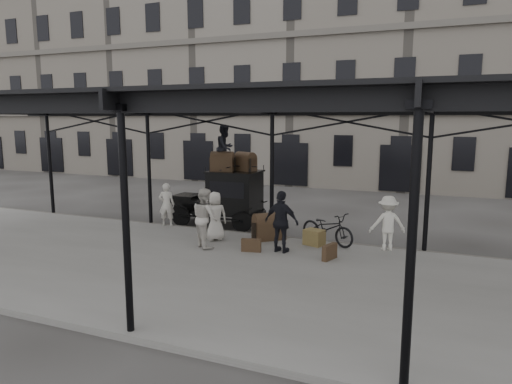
# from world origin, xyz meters

# --- Properties ---
(ground) EXTENTS (120.00, 120.00, 0.00)m
(ground) POSITION_xyz_m (0.00, 0.00, 0.00)
(ground) COLOR #383533
(ground) RESTS_ON ground
(platform) EXTENTS (28.00, 8.00, 0.15)m
(platform) POSITION_xyz_m (0.00, -2.00, 0.07)
(platform) COLOR slate
(platform) RESTS_ON ground
(canopy) EXTENTS (22.50, 9.00, 4.74)m
(canopy) POSITION_xyz_m (0.00, -1.72, 4.60)
(canopy) COLOR black
(canopy) RESTS_ON ground
(building_frontage) EXTENTS (64.00, 8.00, 14.00)m
(building_frontage) POSITION_xyz_m (0.00, 18.00, 7.00)
(building_frontage) COLOR slate
(building_frontage) RESTS_ON ground
(taxi) EXTENTS (3.65, 1.55, 2.18)m
(taxi) POSITION_xyz_m (-2.28, 3.24, 1.20)
(taxi) COLOR black
(taxi) RESTS_ON ground
(porter_left) EXTENTS (0.69, 0.57, 1.63)m
(porter_left) POSITION_xyz_m (-4.13, 1.80, 0.97)
(porter_left) COLOR beige
(porter_left) RESTS_ON platform
(porter_midleft) EXTENTS (1.16, 1.13, 1.88)m
(porter_midleft) POSITION_xyz_m (-1.42, -0.17, 1.09)
(porter_midleft) COLOR beige
(porter_midleft) RESTS_ON platform
(porter_centre) EXTENTS (0.94, 0.92, 1.63)m
(porter_centre) POSITION_xyz_m (-1.51, 0.67, 0.97)
(porter_centre) COLOR beige
(porter_centre) RESTS_ON platform
(porter_official) EXTENTS (1.16, 0.62, 1.88)m
(porter_official) POSITION_xyz_m (0.99, 0.18, 1.09)
(porter_official) COLOR black
(porter_official) RESTS_ON platform
(porter_right) EXTENTS (1.24, 0.96, 1.69)m
(porter_right) POSITION_xyz_m (3.92, 1.65, 0.99)
(porter_right) COLOR silver
(porter_right) RESTS_ON platform
(bicycle) EXTENTS (2.11, 1.44, 1.05)m
(bicycle) POSITION_xyz_m (2.06, 1.62, 0.67)
(bicycle) COLOR black
(bicycle) RESTS_ON platform
(porter_roof) EXTENTS (0.79, 0.95, 1.76)m
(porter_roof) POSITION_xyz_m (-2.32, 3.14, 3.06)
(porter_roof) COLOR black
(porter_roof) RESTS_ON taxi
(steamer_trunk_roof_near) EXTENTS (0.95, 0.70, 0.62)m
(steamer_trunk_roof_near) POSITION_xyz_m (-2.37, 2.99, 2.49)
(steamer_trunk_roof_near) COLOR #3F281D
(steamer_trunk_roof_near) RESTS_ON taxi
(steamer_trunk_roof_far) EXTENTS (0.95, 0.80, 0.60)m
(steamer_trunk_roof_far) POSITION_xyz_m (-1.62, 3.44, 2.48)
(steamer_trunk_roof_far) COLOR #3F281D
(steamer_trunk_roof_far) RESTS_ON taxi
(steamer_trunk_platform) EXTENTS (1.18, 1.14, 0.75)m
(steamer_trunk_platform) POSITION_xyz_m (0.10, 1.46, 0.52)
(steamer_trunk_platform) COLOR #3F281D
(steamer_trunk_platform) RESTS_ON platform
(wicker_hamper) EXTENTS (0.72, 0.62, 0.50)m
(wicker_hamper) POSITION_xyz_m (1.70, 1.33, 0.40)
(wicker_hamper) COLOR olive
(wicker_hamper) RESTS_ON platform
(suitcase_upright) EXTENTS (0.34, 0.62, 0.45)m
(suitcase_upright) POSITION_xyz_m (2.51, 0.01, 0.38)
(suitcase_upright) COLOR #3F281D
(suitcase_upright) RESTS_ON platform
(suitcase_flat) EXTENTS (0.62, 0.27, 0.40)m
(suitcase_flat) POSITION_xyz_m (0.12, -0.12, 0.35)
(suitcase_flat) COLOR #3F281D
(suitcase_flat) RESTS_ON platform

